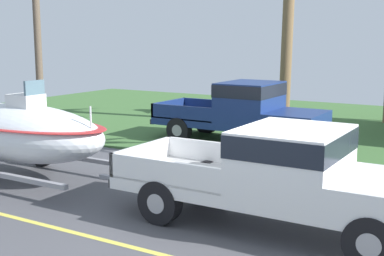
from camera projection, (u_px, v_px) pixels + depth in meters
The scene contains 5 objects.
ground at pixel (365, 145), 16.39m from camera, with size 36.00×22.00×0.11m.
pickup_truck_towing at pixel (290, 173), 9.03m from camera, with size 5.82×2.05×1.80m.
boat_on_trailer at pixel (20, 132), 12.40m from camera, with size 6.07×2.40×2.35m.
parked_pickup_background at pixel (249, 110), 16.38m from camera, with size 5.56×2.07×1.94m.
utility_pole at pixel (36, 14), 17.53m from camera, with size 0.24×1.80×7.78m.
Camera 1 is at (3.67, -8.15, 3.31)m, focal length 49.51 mm.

